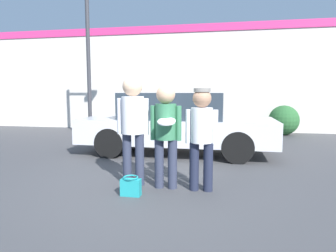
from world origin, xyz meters
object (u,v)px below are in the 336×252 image
object	(u,v)px
street_lamp	(95,35)
handbag	(131,186)
person_left	(133,120)
person_right	(202,130)
parked_car_near	(176,123)
shrub	(284,120)
person_middle_with_frisbee	(166,128)

from	to	relation	value
street_lamp	handbag	distance (m)	5.95
person_left	street_lamp	xyz separation A→B (m)	(-2.37, 3.86, 2.16)
person_left	person_right	size ratio (longest dim) A/B	1.12
person_left	parked_car_near	world-z (taller)	person_left
person_right	street_lamp	bearing A→B (deg)	131.62
person_right	person_left	bearing A→B (deg)	175.13
shrub	person_left	bearing A→B (deg)	-118.02
person_left	handbag	world-z (taller)	person_left
person_right	parked_car_near	world-z (taller)	person_right
person_middle_with_frisbee	street_lamp	bearing A→B (deg)	126.76
person_right	handbag	xyz separation A→B (m)	(-1.02, -0.45, -0.82)
shrub	person_right	bearing A→B (deg)	-109.66
shrub	handbag	bearing A→B (deg)	-115.40
person_middle_with_frisbee	street_lamp	xyz separation A→B (m)	(-2.94, 3.94, 2.27)
person_right	shrub	size ratio (longest dim) A/B	1.49
handbag	person_right	bearing A→B (deg)	23.72
person_left	parked_car_near	xyz separation A→B (m)	(0.27, 2.72, -0.32)
street_lamp	person_left	bearing A→B (deg)	-58.45
person_right	handbag	bearing A→B (deg)	-156.28
person_right	person_middle_with_frisbee	bearing A→B (deg)	178.30
shrub	handbag	xyz separation A→B (m)	(-3.47, -7.30, -0.40)
person_left	street_lamp	bearing A→B (deg)	121.55
parked_car_near	shrub	size ratio (longest dim) A/B	4.42
person_right	street_lamp	world-z (taller)	street_lamp
person_middle_with_frisbee	handbag	bearing A→B (deg)	-133.82
person_left	shrub	bearing A→B (deg)	61.98
parked_car_near	handbag	bearing A→B (deg)	-92.45
person_left	handbag	distance (m)	1.11
parked_car_near	handbag	world-z (taller)	parked_car_near
street_lamp	handbag	xyz separation A→B (m)	(2.50, -4.41, -3.12)
person_left	shrub	world-z (taller)	person_left
person_left	handbag	size ratio (longest dim) A/B	6.05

